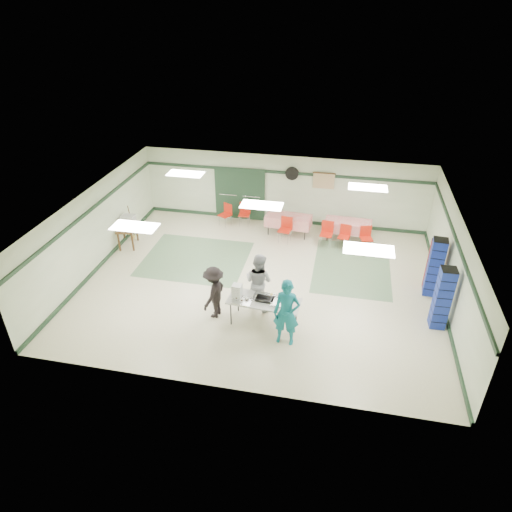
% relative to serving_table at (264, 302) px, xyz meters
% --- Properties ---
extents(floor, '(11.00, 11.00, 0.00)m').
position_rel_serving_table_xyz_m(floor, '(-0.46, 1.95, -0.72)').
color(floor, beige).
rests_on(floor, ground).
extents(ceiling, '(11.00, 11.00, 0.00)m').
position_rel_serving_table_xyz_m(ceiling, '(-0.46, 1.95, 1.98)').
color(ceiling, silver).
rests_on(ceiling, wall_back).
extents(wall_back, '(11.00, 0.00, 11.00)m').
position_rel_serving_table_xyz_m(wall_back, '(-0.46, 6.45, 0.63)').
color(wall_back, silver).
rests_on(wall_back, floor).
extents(wall_front, '(11.00, 0.00, 11.00)m').
position_rel_serving_table_xyz_m(wall_front, '(-0.46, -2.55, 0.63)').
color(wall_front, silver).
rests_on(wall_front, floor).
extents(wall_left, '(0.00, 9.00, 9.00)m').
position_rel_serving_table_xyz_m(wall_left, '(-5.96, 1.95, 0.63)').
color(wall_left, silver).
rests_on(wall_left, floor).
extents(wall_right, '(0.00, 9.00, 9.00)m').
position_rel_serving_table_xyz_m(wall_right, '(5.04, 1.95, 0.63)').
color(wall_right, silver).
rests_on(wall_right, floor).
extents(trim_back, '(11.00, 0.06, 0.10)m').
position_rel_serving_table_xyz_m(trim_back, '(-0.46, 6.42, 1.33)').
color(trim_back, '#1E3724').
rests_on(trim_back, wall_back).
extents(baseboard_back, '(11.00, 0.06, 0.12)m').
position_rel_serving_table_xyz_m(baseboard_back, '(-0.46, 6.42, -0.66)').
color(baseboard_back, '#1E3724').
rests_on(baseboard_back, floor).
extents(trim_left, '(0.06, 9.00, 0.10)m').
position_rel_serving_table_xyz_m(trim_left, '(-5.93, 1.95, 1.33)').
color(trim_left, '#1E3724').
rests_on(trim_left, wall_back).
extents(baseboard_left, '(0.06, 9.00, 0.12)m').
position_rel_serving_table_xyz_m(baseboard_left, '(-5.93, 1.95, -0.66)').
color(baseboard_left, '#1E3724').
rests_on(baseboard_left, floor).
extents(trim_right, '(0.06, 9.00, 0.10)m').
position_rel_serving_table_xyz_m(trim_right, '(5.01, 1.95, 1.33)').
color(trim_right, '#1E3724').
rests_on(trim_right, wall_back).
extents(baseboard_right, '(0.06, 9.00, 0.12)m').
position_rel_serving_table_xyz_m(baseboard_right, '(5.01, 1.95, -0.66)').
color(baseboard_right, '#1E3724').
rests_on(baseboard_right, floor).
extents(green_patch_a, '(3.50, 3.00, 0.01)m').
position_rel_serving_table_xyz_m(green_patch_a, '(-2.96, 2.95, -0.72)').
color(green_patch_a, gray).
rests_on(green_patch_a, floor).
extents(green_patch_b, '(2.50, 3.50, 0.01)m').
position_rel_serving_table_xyz_m(green_patch_b, '(2.34, 3.45, -0.72)').
color(green_patch_b, gray).
rests_on(green_patch_b, floor).
extents(double_door_left, '(0.90, 0.06, 2.10)m').
position_rel_serving_table_xyz_m(double_door_left, '(-2.66, 6.39, 0.33)').
color(double_door_left, gray).
rests_on(double_door_left, floor).
extents(double_door_right, '(0.90, 0.06, 2.10)m').
position_rel_serving_table_xyz_m(double_door_right, '(-1.71, 6.39, 0.33)').
color(double_door_right, gray).
rests_on(double_door_right, floor).
extents(door_frame, '(2.00, 0.03, 2.15)m').
position_rel_serving_table_xyz_m(door_frame, '(-2.19, 6.37, 0.33)').
color(door_frame, '#1E3724').
rests_on(door_frame, floor).
extents(wall_fan, '(0.50, 0.10, 0.50)m').
position_rel_serving_table_xyz_m(wall_fan, '(-0.16, 6.39, 1.33)').
color(wall_fan, black).
rests_on(wall_fan, wall_back).
extents(scroll_banner, '(0.80, 0.02, 0.60)m').
position_rel_serving_table_xyz_m(scroll_banner, '(1.04, 6.39, 1.13)').
color(scroll_banner, '#CEB381').
rests_on(scroll_banner, wall_back).
extents(serving_table, '(2.03, 0.95, 0.76)m').
position_rel_serving_table_xyz_m(serving_table, '(0.00, 0.00, 0.00)').
color(serving_table, '#B6B6B1').
rests_on(serving_table, floor).
extents(sheet_tray_right, '(0.61, 0.48, 0.02)m').
position_rel_serving_table_xyz_m(sheet_tray_right, '(0.50, -0.02, 0.05)').
color(sheet_tray_right, silver).
rests_on(sheet_tray_right, serving_table).
extents(sheet_tray_mid, '(0.62, 0.49, 0.02)m').
position_rel_serving_table_xyz_m(sheet_tray_mid, '(-0.03, 0.12, 0.05)').
color(sheet_tray_mid, silver).
rests_on(sheet_tray_mid, serving_table).
extents(sheet_tray_left, '(0.56, 0.44, 0.02)m').
position_rel_serving_table_xyz_m(sheet_tray_left, '(-0.58, -0.17, 0.05)').
color(sheet_tray_left, silver).
rests_on(sheet_tray_left, serving_table).
extents(baking_pan, '(0.46, 0.31, 0.08)m').
position_rel_serving_table_xyz_m(baking_pan, '(-0.01, 0.02, 0.08)').
color(baking_pan, black).
rests_on(baking_pan, serving_table).
extents(foam_box_stack, '(0.27, 0.25, 0.40)m').
position_rel_serving_table_xyz_m(foam_box_stack, '(-0.75, 0.01, 0.24)').
color(foam_box_stack, white).
rests_on(foam_box_stack, serving_table).
extents(volunteer_teal, '(0.70, 0.48, 1.88)m').
position_rel_serving_table_xyz_m(volunteer_teal, '(0.71, -0.65, 0.22)').
color(volunteer_teal, '#126D7E').
rests_on(volunteer_teal, floor).
extents(volunteer_grey, '(1.04, 0.94, 1.75)m').
position_rel_serving_table_xyz_m(volunteer_grey, '(-0.29, 0.71, 0.16)').
color(volunteer_grey, '#939498').
rests_on(volunteer_grey, floor).
extents(volunteer_dark, '(0.77, 1.11, 1.58)m').
position_rel_serving_table_xyz_m(volunteer_dark, '(-1.42, 0.06, 0.07)').
color(volunteer_dark, black).
rests_on(volunteer_dark, floor).
extents(dining_table_a, '(1.69, 0.82, 0.77)m').
position_rel_serving_table_xyz_m(dining_table_a, '(2.10, 5.41, -0.15)').
color(dining_table_a, red).
rests_on(dining_table_a, floor).
extents(dining_table_b, '(1.74, 0.90, 0.77)m').
position_rel_serving_table_xyz_m(dining_table_b, '(-0.10, 5.41, -0.15)').
color(dining_table_b, red).
rests_on(dining_table_b, floor).
extents(chair_a, '(0.47, 0.47, 0.85)m').
position_rel_serving_table_xyz_m(chair_a, '(2.01, 4.84, -0.20)').
color(chair_a, red).
rests_on(chair_a, floor).
extents(chair_b, '(0.47, 0.47, 0.92)m').
position_rel_serving_table_xyz_m(chair_b, '(1.37, 4.85, -0.16)').
color(chair_b, red).
rests_on(chair_b, floor).
extents(chair_c, '(0.49, 0.49, 0.87)m').
position_rel_serving_table_xyz_m(chair_c, '(2.75, 4.84, -0.19)').
color(chair_c, red).
rests_on(chair_c, floor).
extents(chair_d, '(0.51, 0.51, 0.94)m').
position_rel_serving_table_xyz_m(chair_d, '(-0.11, 4.85, -0.14)').
color(chair_d, red).
rests_on(chair_d, floor).
extents(chair_loose_a, '(0.44, 0.44, 0.90)m').
position_rel_serving_table_xyz_m(chair_loose_a, '(-1.88, 5.90, -0.17)').
color(chair_loose_a, red).
rests_on(chair_loose_a, floor).
extents(chair_loose_b, '(0.56, 0.56, 0.88)m').
position_rel_serving_table_xyz_m(chair_loose_b, '(-2.57, 5.68, -0.18)').
color(chair_loose_b, red).
rests_on(chair_loose_b, floor).
extents(crate_stack_blue_a, '(0.45, 0.45, 1.87)m').
position_rel_serving_table_xyz_m(crate_stack_blue_a, '(4.69, 2.41, 0.22)').
color(crate_stack_blue_a, '#1B38A6').
rests_on(crate_stack_blue_a, floor).
extents(crate_stack_red, '(0.39, 0.39, 1.68)m').
position_rel_serving_table_xyz_m(crate_stack_red, '(4.69, 2.63, 0.12)').
color(crate_stack_red, maroon).
rests_on(crate_stack_red, floor).
extents(crate_stack_blue_b, '(0.42, 0.42, 1.85)m').
position_rel_serving_table_xyz_m(crate_stack_blue_b, '(4.69, 0.84, 0.21)').
color(crate_stack_blue_b, '#1B38A6').
rests_on(crate_stack_blue_b, floor).
extents(printer_table, '(0.79, 1.03, 0.74)m').
position_rel_serving_table_xyz_m(printer_table, '(-5.61, 3.35, -0.07)').
color(printer_table, brown).
rests_on(printer_table, floor).
extents(office_printer, '(0.47, 0.41, 0.36)m').
position_rel_serving_table_xyz_m(office_printer, '(-5.61, 3.53, 0.21)').
color(office_printer, '#AFAFAA').
rests_on(office_printer, printer_table).
extents(broom, '(0.06, 0.22, 1.33)m').
position_rel_serving_table_xyz_m(broom, '(-5.69, 3.90, -0.02)').
color(broom, brown).
rests_on(broom, floor).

